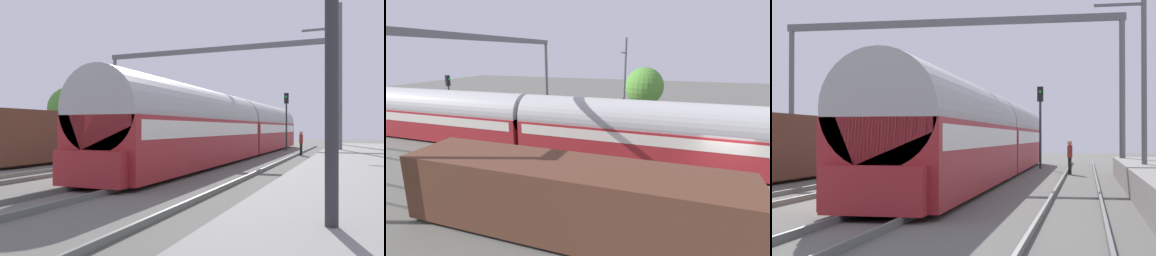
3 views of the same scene
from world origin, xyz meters
TOP-DOWN VIEW (x-y plane):
  - ground at (0.00, 0.00)m, footprint 120.00×120.00m
  - track_west at (-2.17, 0.00)m, footprint 1.52×60.00m
  - track_east at (2.17, 0.00)m, footprint 1.52×60.00m
  - track_far_east at (6.51, 0.00)m, footprint 1.52×60.00m
  - platform at (10.32, 2.00)m, footprint 4.40×28.00m
  - passenger_train at (2.17, 12.84)m, footprint 2.93×32.85m
  - freight_car at (-6.51, 6.34)m, footprint 2.80×13.00m
  - person_crossing at (5.97, 15.98)m, footprint 0.27×0.42m
  - railway_signal_far at (4.09, 21.33)m, footprint 0.36×0.30m
  - catenary_gantry at (0.00, 14.17)m, footprint 17.41×0.28m
  - catenary_pole_east_mid at (8.86, 7.07)m, footprint 1.90×0.20m
  - tree_east_background at (13.89, 5.97)m, footprint 3.81×3.81m

SIDE VIEW (x-z plane):
  - ground at x=0.00m, z-range 0.00..0.00m
  - track_west at x=-2.17m, z-range 0.00..0.16m
  - track_east at x=2.17m, z-range 0.00..0.16m
  - track_far_east at x=6.51m, z-range 0.00..0.16m
  - platform at x=10.32m, z-range 0.00..0.90m
  - person_crossing at x=5.97m, z-range 0.16..1.89m
  - freight_car at x=-6.51m, z-range 0.12..2.82m
  - passenger_train at x=2.17m, z-range 0.06..3.88m
  - railway_signal_far at x=4.09m, z-range 0.70..5.65m
  - tree_east_background at x=13.89m, z-range 0.79..6.22m
  - catenary_pole_east_mid at x=8.86m, z-range 0.15..8.15m
  - catenary_gantry at x=0.00m, z-range 2.03..9.89m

